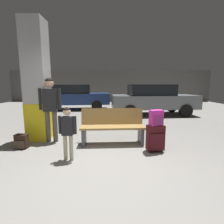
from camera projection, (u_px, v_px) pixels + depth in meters
The scene contains 11 objects.
ground_plane at pixel (108, 123), 6.82m from camera, with size 18.00×18.00×0.10m, color gray.
garage_back_wall at pixel (111, 86), 15.34m from camera, with size 18.00×0.12×2.80m, color slate.
structural_pillar at pixel (38, 82), 4.49m from camera, with size 0.57×0.57×3.15m.
bench at pixel (113, 126), 4.32m from camera, with size 1.63×0.61×0.89m.
suitcase at pixel (156, 138), 3.77m from camera, with size 0.40×0.27×0.60m.
backpack_bright at pixel (157, 118), 3.70m from camera, with size 0.31×0.25×0.34m.
child at pixel (68, 128), 3.28m from camera, with size 0.36×0.22×1.07m.
adult at pixel (51, 103), 4.34m from camera, with size 0.57×0.23×1.66m.
backpack_dark_floor at pixel (22, 142), 3.99m from camera, with size 0.29×0.21×0.34m.
parked_car_near at pixel (153, 99), 8.46m from camera, with size 4.20×2.00×1.51m.
parked_car_far at pixel (75, 96), 10.34m from camera, with size 4.24×2.09×1.51m.
Camera 1 is at (0.17, -2.66, 1.48)m, focal length 27.17 mm.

